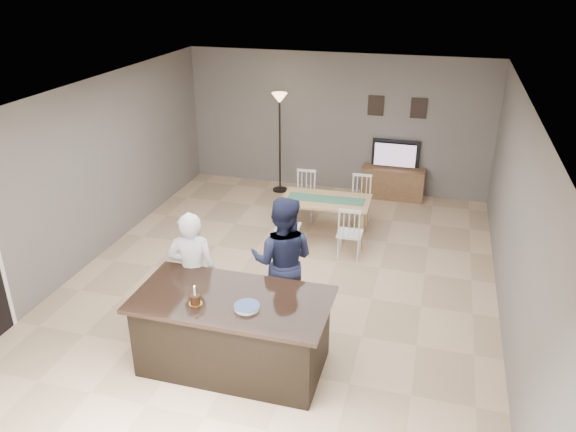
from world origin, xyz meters
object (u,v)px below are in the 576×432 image
(man, at_px, (283,261))
(dining_table, at_px, (326,206))
(kitchen_island, at_px, (233,331))
(plate_stack, at_px, (247,307))
(television, at_px, (395,154))
(tv_console, at_px, (393,183))
(woman, at_px, (193,273))
(birthday_cake, at_px, (195,299))
(floor_lamp, at_px, (280,116))

(man, distance_m, dining_table, 2.52)
(kitchen_island, xyz_separation_m, dining_table, (0.30, 3.53, 0.11))
(plate_stack, bearing_deg, television, 80.51)
(tv_console, bearing_deg, woman, -110.91)
(television, bearing_deg, woman, 69.36)
(kitchen_island, height_order, birthday_cake, birthday_cake)
(kitchen_island, distance_m, dining_table, 3.54)
(plate_stack, xyz_separation_m, floor_lamp, (-1.25, 5.48, 0.61))
(floor_lamp, bearing_deg, woman, -86.35)
(television, bearing_deg, birthday_cake, 75.36)
(kitchen_island, distance_m, television, 5.78)
(kitchen_island, height_order, floor_lamp, floor_lamp)
(floor_lamp, bearing_deg, man, -73.14)
(tv_console, bearing_deg, man, -101.44)
(kitchen_island, height_order, television, television)
(tv_console, xyz_separation_m, plate_stack, (-0.97, -5.72, 0.62))
(woman, xyz_separation_m, birthday_cake, (0.39, -0.76, 0.16))
(woman, height_order, plate_stack, woman)
(plate_stack, bearing_deg, tv_console, 80.40)
(woman, relative_size, plate_stack, 5.81)
(birthday_cake, bearing_deg, plate_stack, 6.05)
(television, xyz_separation_m, plate_stack, (-0.97, -5.79, 0.06))
(man, relative_size, dining_table, 1.02)
(man, distance_m, floor_lamp, 4.54)
(television, xyz_separation_m, floor_lamp, (-2.22, -0.31, 0.67))
(man, height_order, birthday_cake, man)
(television, bearing_deg, man, 78.73)
(tv_console, distance_m, dining_table, 2.25)
(birthday_cake, bearing_deg, floor_lamp, 97.12)
(dining_table, relative_size, floor_lamp, 0.85)
(woman, bearing_deg, man, -170.73)
(dining_table, bearing_deg, kitchen_island, -96.80)
(birthday_cake, height_order, dining_table, birthday_cake)
(birthday_cake, relative_size, floor_lamp, 0.11)
(man, bearing_deg, plate_stack, 82.58)
(kitchen_island, distance_m, man, 1.14)
(birthday_cake, bearing_deg, man, 63.80)
(man, bearing_deg, floor_lamp, -78.16)
(dining_table, height_order, floor_lamp, floor_lamp)
(floor_lamp, bearing_deg, television, 8.00)
(woman, bearing_deg, birthday_cake, 100.65)
(tv_console, distance_m, plate_stack, 5.84)
(plate_stack, xyz_separation_m, dining_table, (0.07, 3.68, -0.36))
(tv_console, bearing_deg, birthday_cake, -104.81)
(woman, bearing_deg, dining_table, -125.10)
(woman, bearing_deg, tv_console, -127.19)
(tv_console, bearing_deg, floor_lamp, -173.77)
(kitchen_island, bearing_deg, birthday_cake, -147.03)
(tv_console, height_order, floor_lamp, floor_lamp)
(kitchen_island, bearing_deg, tv_console, 77.84)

